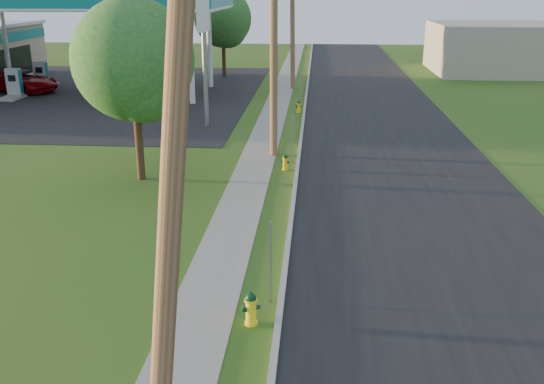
% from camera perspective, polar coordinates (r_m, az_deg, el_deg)
% --- Properties ---
extents(road, '(8.00, 120.00, 0.02)m').
position_cam_1_polar(road, '(19.82, 13.54, -2.25)').
color(road, black).
rests_on(road, ground).
extents(curb, '(0.15, 120.00, 0.15)m').
position_cam_1_polar(curb, '(19.54, 1.90, -1.82)').
color(curb, gray).
rests_on(curb, ground).
extents(sidewalk, '(1.50, 120.00, 0.03)m').
position_cam_1_polar(sidewalk, '(19.70, -3.20, -1.85)').
color(sidewalk, gray).
rests_on(sidewalk, ground).
extents(forecourt, '(26.00, 28.00, 0.02)m').
position_cam_1_polar(forecourt, '(44.34, -18.87, 8.83)').
color(forecourt, black).
rests_on(forecourt, ground).
extents(utility_pole_near, '(1.40, 0.32, 9.48)m').
position_cam_1_polar(utility_pole_near, '(7.79, -9.37, 2.46)').
color(utility_pole_near, brown).
rests_on(utility_pole_near, ground).
extents(utility_pole_mid, '(1.40, 0.32, 9.80)m').
position_cam_1_polar(utility_pole_mid, '(25.41, 0.17, 14.30)').
color(utility_pole_mid, brown).
rests_on(utility_pole_mid, ground).
extents(utility_pole_far, '(1.40, 0.32, 9.50)m').
position_cam_1_polar(utility_pole_far, '(43.36, 1.94, 15.98)').
color(utility_pole_far, brown).
rests_on(utility_pole_far, ground).
extents(sign_post_near, '(0.05, 0.04, 2.00)m').
position_cam_1_polar(sign_post_near, '(13.85, -0.14, -6.67)').
color(sign_post_near, gray).
rests_on(sign_post_near, ground).
extents(sign_post_mid, '(0.05, 0.04, 2.00)m').
position_cam_1_polar(sign_post_mid, '(25.01, 1.94, 5.03)').
color(sign_post_mid, gray).
rests_on(sign_post_mid, ground).
extents(sign_post_far, '(0.05, 0.04, 2.00)m').
position_cam_1_polar(sign_post_far, '(36.96, 2.75, 9.54)').
color(sign_post_far, gray).
rests_on(sign_post_far, ground).
extents(gas_canopy, '(18.18, 9.18, 6.40)m').
position_cam_1_polar(gas_canopy, '(43.06, -17.17, 16.63)').
color(gas_canopy, silver).
rests_on(gas_canopy, ground).
extents(fuel_pump_nw, '(1.20, 3.20, 1.90)m').
position_cam_1_polar(fuel_pump_nw, '(43.49, -23.05, 9.12)').
color(fuel_pump_nw, gray).
rests_on(fuel_pump_nw, ground).
extents(fuel_pump_ne, '(1.20, 3.20, 1.90)m').
position_cam_1_polar(fuel_pump_ne, '(40.22, -11.40, 9.55)').
color(fuel_pump_ne, gray).
rests_on(fuel_pump_ne, ground).
extents(fuel_pump_sw, '(1.20, 3.20, 1.90)m').
position_cam_1_polar(fuel_pump_sw, '(47.05, -20.88, 10.01)').
color(fuel_pump_sw, gray).
rests_on(fuel_pump_sw, ground).
extents(fuel_pump_se, '(1.20, 3.20, 1.90)m').
position_cam_1_polar(fuel_pump_se, '(44.05, -10.02, 10.42)').
color(fuel_pump_se, gray).
rests_on(fuel_pump_se, ground).
extents(price_pylon, '(0.34, 2.04, 6.85)m').
position_cam_1_polar(price_pylon, '(31.33, -6.50, 15.93)').
color(price_pylon, gray).
rests_on(price_pylon, ground).
extents(distant_building, '(14.00, 10.00, 4.00)m').
position_cam_1_polar(distant_building, '(56.07, 22.22, 12.42)').
color(distant_building, gray).
rests_on(distant_building, ground).
extents(tree_verge, '(4.39, 4.39, 6.66)m').
position_cam_1_polar(tree_verge, '(22.58, -12.72, 11.59)').
color(tree_verge, '#322014').
rests_on(tree_verge, ground).
extents(tree_lot, '(4.48, 4.48, 6.79)m').
position_cam_1_polar(tree_lot, '(49.17, -4.54, 15.77)').
color(tree_lot, '#322014').
rests_on(tree_lot, ground).
extents(hydrant_near, '(0.41, 0.37, 0.79)m').
position_cam_1_polar(hydrant_near, '(13.27, -1.99, -10.90)').
color(hydrant_near, yellow).
rests_on(hydrant_near, ground).
extents(hydrant_mid, '(0.34, 0.31, 0.66)m').
position_cam_1_polar(hydrant_mid, '(24.07, 1.25, 2.82)').
color(hydrant_mid, '#E2B50B').
rests_on(hydrant_mid, ground).
extents(hydrant_far, '(0.37, 0.33, 0.71)m').
position_cam_1_polar(hydrant_far, '(35.33, 2.54, 8.03)').
color(hydrant_far, yellow).
rests_on(hydrant_far, ground).
extents(car_red, '(6.00, 4.41, 1.52)m').
position_cam_1_polar(car_red, '(45.62, -22.56, 9.61)').
color(car_red, '#7C0306').
rests_on(car_red, ground).
extents(car_silver, '(4.38, 1.91, 1.47)m').
position_cam_1_polar(car_silver, '(42.37, -10.32, 10.09)').
color(car_silver, '#A8ABAF').
rests_on(car_silver, ground).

